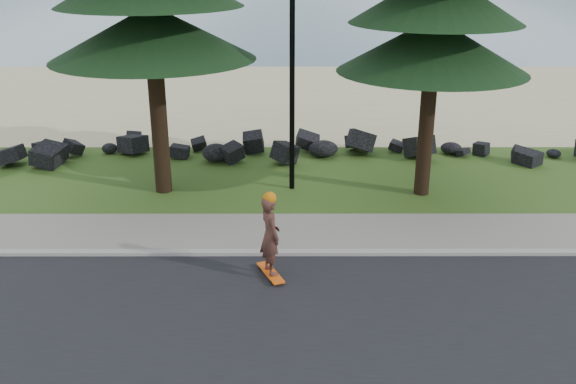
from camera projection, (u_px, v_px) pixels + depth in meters
name	position (u px, v px, depth m)	size (l,w,h in m)	color
ground	(293.00, 237.00, 14.75)	(160.00, 160.00, 0.00)	#3B5A1C
road	(295.00, 353.00, 10.55)	(160.00, 7.00, 0.02)	black
kerb	(293.00, 253.00, 13.89)	(160.00, 0.20, 0.10)	#A79F96
sidewalk	(293.00, 232.00, 14.92)	(160.00, 2.00, 0.08)	gray
beach_sand	(290.00, 97.00, 28.27)	(160.00, 15.00, 0.01)	#C7BB84
ocean	(288.00, 14.00, 62.31)	(160.00, 58.00, 0.01)	#3C6372
seawall_boulders	(291.00, 161.00, 19.97)	(60.00, 2.40, 1.10)	black
lamp_post	(292.00, 36.00, 16.24)	(0.25, 0.14, 8.14)	black
skateboarder	(270.00, 236.00, 12.67)	(0.60, 1.00, 1.82)	#F4580E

